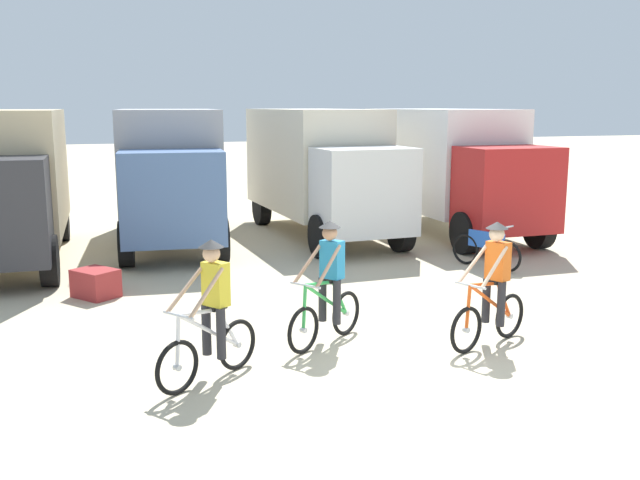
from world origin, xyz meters
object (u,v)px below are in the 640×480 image
(box_truck_cream_rv, at_px, (321,166))
(supply_crate, at_px, (96,283))
(box_truck_tan_camper, at_px, (4,178))
(cyclist_near_camera, at_px, (493,288))
(cyclist_orange_shirt, at_px, (211,316))
(cyclist_cowboy_hat, at_px, (328,287))
(box_truck_grey_hauler, at_px, (169,169))
(bicycle_spare, at_px, (486,250))
(box_truck_avon_van, at_px, (450,164))

(box_truck_cream_rv, height_order, supply_crate, box_truck_cream_rv)
(box_truck_tan_camper, bearing_deg, cyclist_near_camera, -49.92)
(box_truck_cream_rv, xyz_separation_m, cyclist_orange_shirt, (-4.65, -9.36, -1.03))
(box_truck_tan_camper, height_order, cyclist_cowboy_hat, box_truck_tan_camper)
(box_truck_tan_camper, bearing_deg, cyclist_orange_shirt, -70.45)
(cyclist_cowboy_hat, bearing_deg, cyclist_orange_shirt, -154.39)
(cyclist_near_camera, bearing_deg, cyclist_cowboy_hat, 159.43)
(supply_crate, bearing_deg, box_truck_cream_rv, 38.29)
(cyclist_near_camera, relative_size, supply_crate, 2.41)
(box_truck_grey_hauler, distance_m, bicycle_spare, 8.10)
(box_truck_cream_rv, xyz_separation_m, supply_crate, (-5.95, -4.69, -1.62))
(box_truck_avon_van, bearing_deg, box_truck_cream_rv, 168.38)
(box_truck_grey_hauler, relative_size, box_truck_avon_van, 1.03)
(cyclist_near_camera, xyz_separation_m, supply_crate, (-5.40, 4.61, -0.59))
(bicycle_spare, bearing_deg, cyclist_near_camera, -120.77)
(box_truck_grey_hauler, xyz_separation_m, bicycle_spare, (6.01, -5.24, -1.48))
(cyclist_cowboy_hat, distance_m, supply_crate, 4.96)
(cyclist_near_camera, bearing_deg, supply_crate, 139.54)
(cyclist_orange_shirt, height_order, bicycle_spare, cyclist_orange_shirt)
(cyclist_orange_shirt, height_order, supply_crate, cyclist_orange_shirt)
(box_truck_tan_camper, relative_size, box_truck_avon_van, 1.01)
(cyclist_orange_shirt, distance_m, bicycle_spare, 8.06)
(cyclist_orange_shirt, distance_m, cyclist_near_camera, 4.11)
(box_truck_avon_van, xyz_separation_m, bicycle_spare, (-1.39, -4.22, -1.48))
(box_truck_cream_rv, relative_size, bicycle_spare, 4.26)
(box_truck_tan_camper, distance_m, cyclist_orange_shirt, 9.13)
(box_truck_grey_hauler, xyz_separation_m, cyclist_cowboy_hat, (1.17, -8.77, -1.03))
(box_truck_grey_hauler, bearing_deg, box_truck_cream_rv, -4.51)
(cyclist_cowboy_hat, xyz_separation_m, cyclist_near_camera, (2.23, -0.84, 0.00))
(box_truck_avon_van, height_order, cyclist_orange_shirt, box_truck_avon_van)
(cyclist_near_camera, height_order, supply_crate, cyclist_near_camera)
(cyclist_cowboy_hat, xyz_separation_m, supply_crate, (-3.17, 3.77, -0.59))
(box_truck_grey_hauler, distance_m, box_truck_avon_van, 7.46)
(cyclist_cowboy_hat, xyz_separation_m, bicycle_spare, (4.84, 3.54, -0.45))
(box_truck_cream_rv, height_order, cyclist_orange_shirt, box_truck_cream_rv)
(box_truck_cream_rv, xyz_separation_m, cyclist_near_camera, (-0.55, -9.30, -1.03))
(box_truck_grey_hauler, height_order, cyclist_orange_shirt, box_truck_grey_hauler)
(box_truck_avon_van, relative_size, bicycle_spare, 4.23)
(bicycle_spare, bearing_deg, box_truck_avon_van, 71.79)
(box_truck_avon_van, bearing_deg, cyclist_near_camera, -114.92)
(bicycle_spare, height_order, supply_crate, bicycle_spare)
(bicycle_spare, bearing_deg, box_truck_tan_camper, 157.12)
(cyclist_cowboy_hat, bearing_deg, box_truck_avon_van, 51.25)
(box_truck_tan_camper, distance_m, box_truck_avon_van, 11.14)
(box_truck_grey_hauler, height_order, bicycle_spare, box_truck_grey_hauler)
(box_truck_cream_rv, bearing_deg, cyclist_near_camera, -93.36)
(box_truck_grey_hauler, relative_size, cyclist_cowboy_hat, 3.82)
(box_truck_grey_hauler, bearing_deg, box_truck_tan_camper, -163.34)
(box_truck_grey_hauler, relative_size, bicycle_spare, 4.35)
(supply_crate, bearing_deg, cyclist_cowboy_hat, -49.94)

